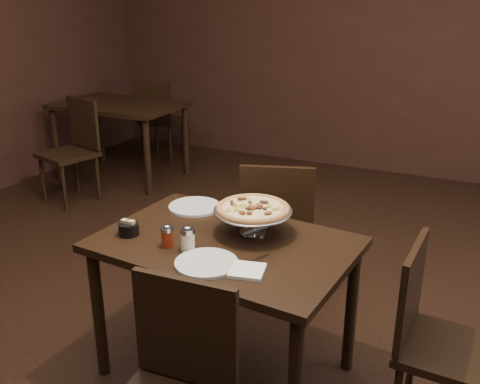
% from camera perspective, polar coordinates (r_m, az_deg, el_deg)
% --- Properties ---
extents(room, '(6.04, 7.04, 2.84)m').
position_cam_1_polar(room, '(2.11, -1.37, 11.82)').
color(room, black).
rests_on(room, ground).
extents(dining_table, '(1.17, 0.84, 0.69)m').
position_cam_1_polar(dining_table, '(2.41, -1.59, -7.19)').
color(dining_table, black).
rests_on(dining_table, ground).
extents(background_table, '(1.17, 0.78, 0.73)m').
position_cam_1_polar(background_table, '(5.29, -12.73, 8.21)').
color(background_table, black).
rests_on(background_table, ground).
extents(pizza_stand, '(0.36, 0.36, 0.15)m').
position_cam_1_polar(pizza_stand, '(2.39, 1.38, -1.80)').
color(pizza_stand, '#AFAEB5').
rests_on(pizza_stand, dining_table).
extents(parmesan_shaker, '(0.06, 0.06, 0.11)m').
position_cam_1_polar(parmesan_shaker, '(2.28, -5.60, -4.98)').
color(parmesan_shaker, beige).
rests_on(parmesan_shaker, dining_table).
extents(pepper_flake_shaker, '(0.06, 0.06, 0.10)m').
position_cam_1_polar(pepper_flake_shaker, '(2.32, -7.76, -4.67)').
color(pepper_flake_shaker, maroon).
rests_on(pepper_flake_shaker, dining_table).
extents(packet_caddy, '(0.09, 0.09, 0.07)m').
position_cam_1_polar(packet_caddy, '(2.47, -11.80, -3.82)').
color(packet_caddy, black).
rests_on(packet_caddy, dining_table).
extents(napkin_stack, '(0.16, 0.16, 0.01)m').
position_cam_1_polar(napkin_stack, '(2.11, 0.79, -8.39)').
color(napkin_stack, white).
rests_on(napkin_stack, dining_table).
extents(plate_left, '(0.26, 0.26, 0.01)m').
position_cam_1_polar(plate_left, '(2.73, -4.86, -1.56)').
color(plate_left, silver).
rests_on(plate_left, dining_table).
extents(plate_near, '(0.26, 0.26, 0.01)m').
position_cam_1_polar(plate_near, '(2.18, -3.61, -7.56)').
color(plate_near, silver).
rests_on(plate_near, dining_table).
extents(serving_spatula, '(0.15, 0.15, 0.02)m').
position_cam_1_polar(serving_spatula, '(2.18, 1.66, -4.24)').
color(serving_spatula, '#AFAEB5').
rests_on(serving_spatula, pizza_stand).
extents(chair_far, '(0.51, 0.51, 0.86)m').
position_cam_1_polar(chair_far, '(3.06, 3.99, -3.62)').
color(chair_far, black).
rests_on(chair_far, ground).
extents(chair_side, '(0.40, 0.40, 0.81)m').
position_cam_1_polar(chair_side, '(2.33, 19.97, -14.11)').
color(chair_side, black).
rests_on(chair_side, ground).
extents(bg_chair_far, '(0.45, 0.45, 0.86)m').
position_cam_1_polar(bg_chair_far, '(5.84, -8.63, 7.98)').
color(bg_chair_far, black).
rests_on(bg_chair_far, ground).
extents(bg_chair_near, '(0.51, 0.51, 0.88)m').
position_cam_1_polar(bg_chair_near, '(4.82, -17.29, 4.68)').
color(bg_chair_near, black).
rests_on(bg_chair_near, ground).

